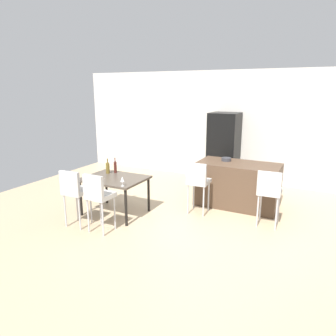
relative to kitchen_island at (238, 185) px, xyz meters
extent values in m
plane|color=tan|center=(-0.28, -0.97, -0.46)|extent=(10.00, 10.00, 0.00)
cube|color=beige|center=(-0.28, 1.91, 0.99)|extent=(10.00, 0.12, 2.90)
cube|color=#4C3828|center=(0.00, 0.00, 0.00)|extent=(1.68, 0.87, 0.92)
cube|color=beige|center=(-0.58, -0.76, 0.19)|extent=(0.42, 0.42, 0.08)
cube|color=beige|center=(-0.57, -0.93, 0.41)|extent=(0.40, 0.08, 0.36)
cylinder|color=#B2B2B7|center=(-0.75, -0.60, -0.16)|extent=(0.03, 0.03, 0.61)
cylinder|color=#B2B2B7|center=(-0.43, -0.59, -0.16)|extent=(0.03, 0.03, 0.61)
cylinder|color=#B2B2B7|center=(-0.73, -0.92, -0.16)|extent=(0.03, 0.03, 0.61)
cylinder|color=#B2B2B7|center=(-0.41, -0.91, -0.16)|extent=(0.03, 0.03, 0.61)
cube|color=beige|center=(0.77, -0.76, 0.19)|extent=(0.42, 0.42, 0.08)
cube|color=beige|center=(0.78, -0.93, 0.41)|extent=(0.40, 0.08, 0.36)
cylinder|color=#B2B2B7|center=(0.60, -0.60, -0.16)|extent=(0.03, 0.03, 0.61)
cylinder|color=#B2B2B7|center=(0.92, -0.59, -0.16)|extent=(0.03, 0.03, 0.61)
cylinder|color=#B2B2B7|center=(0.62, -0.92, -0.16)|extent=(0.03, 0.03, 0.61)
cylinder|color=#B2B2B7|center=(0.94, -0.91, -0.16)|extent=(0.03, 0.03, 0.61)
cube|color=#4C4238|center=(-2.04, -1.54, 0.26)|extent=(1.18, 0.92, 0.04)
cylinder|color=black|center=(-2.57, -1.14, -0.11)|extent=(0.05, 0.05, 0.70)
cylinder|color=black|center=(-1.51, -1.14, -0.11)|extent=(0.05, 0.05, 0.70)
cylinder|color=black|center=(-2.57, -1.94, -0.11)|extent=(0.05, 0.05, 0.70)
cylinder|color=black|center=(-1.51, -1.94, -0.11)|extent=(0.05, 0.05, 0.70)
cube|color=beige|center=(-2.30, -2.30, 0.19)|extent=(0.42, 0.42, 0.08)
cube|color=beige|center=(-2.29, -2.47, 0.41)|extent=(0.40, 0.08, 0.36)
cylinder|color=#B2B2B7|center=(-2.47, -2.15, -0.16)|extent=(0.03, 0.03, 0.61)
cylinder|color=#B2B2B7|center=(-2.15, -2.13, -0.16)|extent=(0.03, 0.03, 0.61)
cylinder|color=#B2B2B7|center=(-2.45, -2.47, -0.16)|extent=(0.03, 0.03, 0.61)
cylinder|color=#B2B2B7|center=(-2.13, -2.45, -0.16)|extent=(0.03, 0.03, 0.61)
cube|color=beige|center=(-1.77, -2.30, 0.19)|extent=(0.41, 0.41, 0.08)
cube|color=beige|center=(-1.77, -2.47, 0.41)|extent=(0.40, 0.07, 0.36)
cylinder|color=#B2B2B7|center=(-1.93, -2.14, -0.16)|extent=(0.03, 0.03, 0.61)
cylinder|color=#B2B2B7|center=(-1.61, -2.15, -0.16)|extent=(0.03, 0.03, 0.61)
cylinder|color=#B2B2B7|center=(-1.93, -2.46, -0.16)|extent=(0.03, 0.03, 0.61)
cylinder|color=#B2B2B7|center=(-1.61, -2.47, -0.16)|extent=(0.03, 0.03, 0.61)
cylinder|color=#471E19|center=(-2.24, -1.23, 0.40)|extent=(0.06, 0.06, 0.23)
cylinder|color=#471E19|center=(-2.24, -1.23, 0.55)|extent=(0.02, 0.02, 0.09)
cylinder|color=brown|center=(-2.35, -1.34, 0.39)|extent=(0.08, 0.08, 0.22)
cylinder|color=brown|center=(-2.35, -1.34, 0.55)|extent=(0.03, 0.03, 0.09)
cylinder|color=silver|center=(-1.58, -1.92, 0.28)|extent=(0.06, 0.06, 0.00)
cylinder|color=silver|center=(-1.58, -1.92, 0.32)|extent=(0.01, 0.01, 0.08)
cone|color=silver|center=(-1.58, -1.92, 0.41)|extent=(0.07, 0.07, 0.09)
cube|color=black|center=(-0.78, 1.47, 0.46)|extent=(0.72, 0.68, 1.84)
cylinder|color=#333338|center=(-0.30, 0.10, 0.50)|extent=(0.20, 0.20, 0.07)
camera|label=1|loc=(1.58, -6.31, 1.96)|focal=33.55mm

